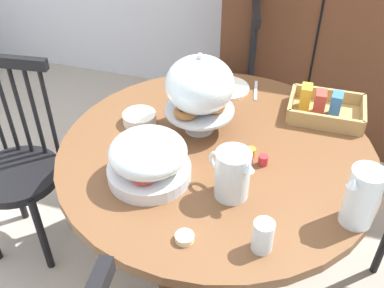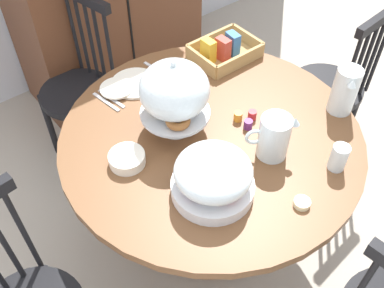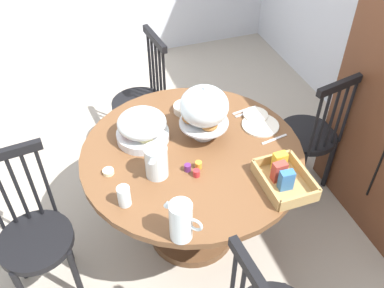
{
  "view_description": "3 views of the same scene",
  "coord_description": "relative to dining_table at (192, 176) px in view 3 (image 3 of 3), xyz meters",
  "views": [
    {
      "loc": [
        0.32,
        -1.18,
        1.81
      ],
      "look_at": [
        -0.08,
        0.14,
        0.74
      ],
      "focal_mm": 41.18,
      "sensor_mm": 36.0,
      "label": 1
    },
    {
      "loc": [
        -0.82,
        -0.8,
        2.02
      ],
      "look_at": [
        -0.08,
        0.14,
        0.74
      ],
      "focal_mm": 41.17,
      "sensor_mm": 36.0,
      "label": 2
    },
    {
      "loc": [
        1.64,
        -0.43,
        2.33
      ],
      "look_at": [
        0.02,
        0.14,
        0.79
      ],
      "focal_mm": 39.46,
      "sensor_mm": 36.0,
      "label": 3
    }
  ],
  "objects": [
    {
      "name": "china_plate_small",
      "position": [
        -0.16,
        0.46,
        0.22
      ],
      "size": [
        0.15,
        0.15,
        0.01
      ],
      "primitive_type": "cylinder",
      "color": "white",
      "rests_on": "china_plate_large"
    },
    {
      "name": "cereal_basket",
      "position": [
        0.38,
        0.36,
        0.24
      ],
      "size": [
        0.32,
        0.24,
        0.12
      ],
      "color": "tan",
      "rests_on": "dining_table"
    },
    {
      "name": "pastry_stand_with_dome",
      "position": [
        -0.1,
        0.11,
        0.4
      ],
      "size": [
        0.28,
        0.28,
        0.34
      ],
      "color": "silver",
      "rests_on": "dining_table"
    },
    {
      "name": "table_knife",
      "position": [
        -0.21,
        0.43,
        0.21
      ],
      "size": [
        0.04,
        0.17,
        0.01
      ],
      "primitive_type": "cube",
      "rotation": [
        0.0,
        0.0,
        8.01
      ],
      "color": "silver",
      "rests_on": "dining_table"
    },
    {
      "name": "fruit_platter_covered",
      "position": [
        -0.19,
        -0.23,
        0.29
      ],
      "size": [
        0.3,
        0.3,
        0.18
      ],
      "color": "silver",
      "rests_on": "dining_table"
    },
    {
      "name": "cereal_bowl",
      "position": [
        -0.35,
        0.08,
        0.23
      ],
      "size": [
        0.14,
        0.14,
        0.04
      ],
      "primitive_type": "cylinder",
      "color": "white",
      "rests_on": "dining_table"
    },
    {
      "name": "jam_jar_strawberry",
      "position": [
        0.19,
        -0.04,
        0.22
      ],
      "size": [
        0.04,
        0.04,
        0.04
      ],
      "primitive_type": "cylinder",
      "color": "#B7282D",
      "rests_on": "dining_table"
    },
    {
      "name": "soup_spoon",
      "position": [
        0.07,
        0.48,
        0.21
      ],
      "size": [
        0.04,
        0.17,
        0.01
      ],
      "primitive_type": "cube",
      "rotation": [
        0.0,
        0.0,
        8.01
      ],
      "color": "silver",
      "rests_on": "dining_table"
    },
    {
      "name": "dining_table",
      "position": [
        0.0,
        0.0,
        0.0
      ],
      "size": [
        1.24,
        1.24,
        0.74
      ],
      "color": "brown",
      "rests_on": "ground_plane"
    },
    {
      "name": "jam_jar_apricot",
      "position": [
        0.14,
        -0.01,
        0.22
      ],
      "size": [
        0.04,
        0.04,
        0.04
      ],
      "primitive_type": "cylinder",
      "color": "orange",
      "rests_on": "dining_table"
    },
    {
      "name": "jam_jar_grape",
      "position": [
        0.14,
        -0.07,
        0.22
      ],
      "size": [
        0.04,
        0.04,
        0.04
      ],
      "primitive_type": "cylinder",
      "color": "#5B2366",
      "rests_on": "dining_table"
    },
    {
      "name": "drinking_glass",
      "position": [
        0.25,
        -0.43,
        0.26
      ],
      "size": [
        0.06,
        0.06,
        0.11
      ],
      "primitive_type": "cylinder",
      "color": "silver",
      "rests_on": "dining_table"
    },
    {
      "name": "ground_plane",
      "position": [
        -0.02,
        -0.14,
        -0.54
      ],
      "size": [
        10.0,
        10.0,
        0.0
      ],
      "primitive_type": "plane",
      "color": "#A89E8E"
    },
    {
      "name": "windsor_chair_far_side",
      "position": [
        -0.92,
        -0.08,
        -0.08
      ],
      "size": [
        0.4,
        0.4,
        0.97
      ],
      "color": "black",
      "rests_on": "ground_plane"
    },
    {
      "name": "milk_pitcher",
      "position": [
        0.52,
        -0.23,
        0.3
      ],
      "size": [
        0.15,
        0.15,
        0.21
      ],
      "color": "silver",
      "rests_on": "dining_table"
    },
    {
      "name": "windsor_chair_near_window",
      "position": [
        0.07,
        -0.92,
        -0.08
      ],
      "size": [
        0.4,
        0.4,
        0.97
      ],
      "color": "black",
      "rests_on": "ground_plane"
    },
    {
      "name": "butter_dish",
      "position": [
        0.02,
        -0.47,
        0.22
      ],
      "size": [
        0.06,
        0.06,
        0.02
      ],
      "primitive_type": "cylinder",
      "color": "beige",
      "rests_on": "dining_table"
    },
    {
      "name": "orange_juice_pitcher",
      "position": [
        0.11,
        -0.23,
        0.29
      ],
      "size": [
        0.18,
        0.13,
        0.18
      ],
      "color": "silver",
      "rests_on": "dining_table"
    },
    {
      "name": "china_plate_large",
      "position": [
        -0.07,
        0.45,
        0.21
      ],
      "size": [
        0.22,
        0.22,
        0.01
      ],
      "primitive_type": "cylinder",
      "color": "white",
      "rests_on": "dining_table"
    },
    {
      "name": "windsor_chair_facing_door",
      "position": [
        -0.16,
        0.9,
        -0.08
      ],
      "size": [
        0.41,
        0.41,
        0.97
      ],
      "color": "black",
      "rests_on": "ground_plane"
    },
    {
      "name": "dinner_fork",
      "position": [
        -0.24,
        0.43,
        0.21
      ],
      "size": [
        0.04,
        0.17,
        0.01
      ],
      "primitive_type": "cube",
      "rotation": [
        0.0,
        0.0,
        8.01
      ],
      "color": "silver",
      "rests_on": "dining_table"
    }
  ]
}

